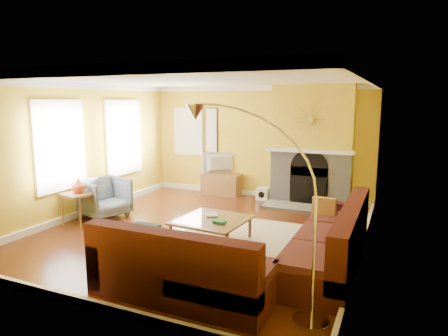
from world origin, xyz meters
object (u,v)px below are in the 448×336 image
at_px(coffee_table, 212,231).
at_px(arc_lamp, 257,213).
at_px(media_console, 221,184).
at_px(sectional_sofa, 250,232).
at_px(side_table, 80,208).
at_px(armchair, 104,198).

bearing_deg(coffee_table, arc_lamp, -51.77).
height_order(coffee_table, media_console, media_console).
distance_m(coffee_table, media_console, 3.50).
relative_size(sectional_sofa, side_table, 5.77).
bearing_deg(sectional_sofa, side_table, 173.45).
xyz_separation_m(media_console, side_table, (-1.50, -3.29, 0.04)).
bearing_deg(media_console, armchair, -117.05).
xyz_separation_m(media_console, armchair, (-1.39, -2.72, 0.13)).
xyz_separation_m(sectional_sofa, coffee_table, (-0.85, 0.46, -0.24)).
bearing_deg(side_table, arc_lamp, -22.45).
distance_m(sectional_sofa, coffee_table, 0.99).
bearing_deg(arc_lamp, media_console, 118.19).
bearing_deg(armchair, media_console, -9.09).
distance_m(coffee_table, side_table, 2.80).
height_order(sectional_sofa, side_table, sectional_sofa).
bearing_deg(side_table, armchair, 78.64).
height_order(media_console, arc_lamp, arc_lamp).
bearing_deg(sectional_sofa, coffee_table, 151.68).
distance_m(coffee_table, armchair, 2.75).
bearing_deg(coffee_table, sectional_sofa, -28.32).
height_order(side_table, arc_lamp, arc_lamp).
relative_size(coffee_table, side_table, 1.80).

